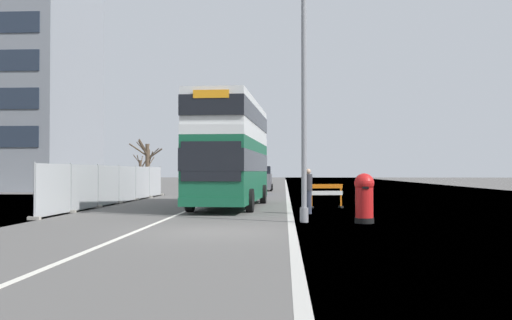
{
  "coord_description": "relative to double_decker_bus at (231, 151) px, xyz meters",
  "views": [
    {
      "loc": [
        1.99,
        -16.07,
        1.74
      ],
      "look_at": [
        0.82,
        7.14,
        2.2
      ],
      "focal_mm": 39.47,
      "sensor_mm": 36.0,
      "label": 1
    }
  ],
  "objects": [
    {
      "name": "car_oncoming_near",
      "position": [
        -0.06,
        14.7,
        -1.66
      ],
      "size": [
        2.01,
        4.41,
        2.23
      ],
      "color": "navy",
      "rests_on": "ground"
    },
    {
      "name": "pedestrian_at_kerb",
      "position": [
        3.54,
        -4.3,
        -1.77
      ],
      "size": [
        0.34,
        0.34,
        1.84
      ],
      "color": "#2D3342",
      "rests_on": "ground"
    },
    {
      "name": "double_decker_bus",
      "position": [
        0.0,
        0.0,
        0.0
      ],
      "size": [
        3.23,
        11.38,
        5.08
      ],
      "color": "#145638",
      "rests_on": "ground"
    },
    {
      "name": "roadworks_barrier",
      "position": [
        4.56,
        -0.43,
        -2.0
      ],
      "size": [
        1.62,
        0.68,
        1.12
      ],
      "color": "orange",
      "rests_on": "ground"
    },
    {
      "name": "ground",
      "position": [
        1.14,
        -11.07,
        -2.75
      ],
      "size": [
        140.0,
        280.0,
        0.1
      ],
      "color": "#565451"
    },
    {
      "name": "car_receding_far",
      "position": [
        -4.05,
        30.97,
        -1.67
      ],
      "size": [
        1.96,
        4.29,
        2.19
      ],
      "color": "maroon",
      "rests_on": "ground"
    },
    {
      "name": "bare_tree_far_verge_far",
      "position": [
        -15.3,
        41.81,
        -0.83
      ],
      "size": [
        2.11,
        2.94,
        3.81
      ],
      "color": "#4C3D2D",
      "rests_on": "ground"
    },
    {
      "name": "car_receding_mid",
      "position": [
        0.55,
        22.68,
        -1.67
      ],
      "size": [
        1.95,
        4.2,
        2.17
      ],
      "color": "slate",
      "rests_on": "ground"
    },
    {
      "name": "bare_tree_far_verge_near",
      "position": [
        -10.84,
        26.93,
        -0.13
      ],
      "size": [
        3.36,
        2.92,
        4.68
      ],
      "color": "#4C3D2D",
      "rests_on": "ground"
    },
    {
      "name": "bare_tree_far_verge_mid",
      "position": [
        -13.63,
        38.97,
        -0.02
      ],
      "size": [
        2.89,
        3.03,
        5.55
      ],
      "color": "#4C3D2D",
      "rests_on": "ground"
    },
    {
      "name": "lamppost_foreground",
      "position": [
        3.25,
        -8.1,
        1.57
      ],
      "size": [
        0.29,
        0.7,
        9.01
      ],
      "color": "gray",
      "rests_on": "ground"
    },
    {
      "name": "red_pillar_postbox",
      "position": [
        5.24,
        -8.28,
        -1.79
      ],
      "size": [
        0.67,
        0.67,
        1.67
      ],
      "color": "black",
      "rests_on": "ground"
    },
    {
      "name": "construction_site_fence",
      "position": [
        -6.33,
        2.58,
        -1.71
      ],
      "size": [
        0.44,
        20.6,
        2.08
      ],
      "color": "#A8AAAD",
      "rests_on": "ground"
    }
  ]
}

